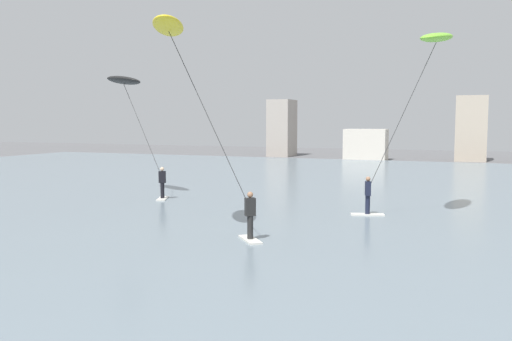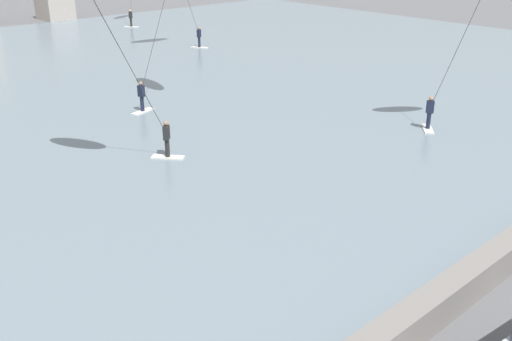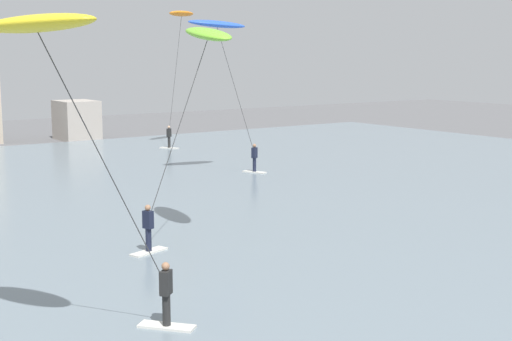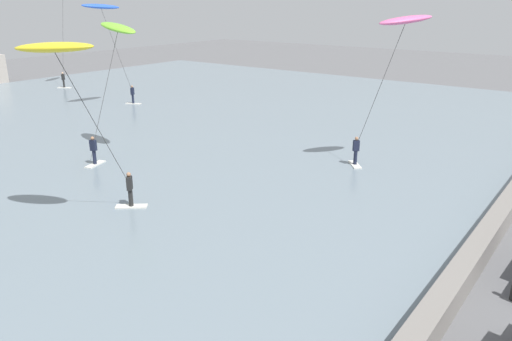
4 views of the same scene
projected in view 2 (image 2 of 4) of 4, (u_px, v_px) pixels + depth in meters
The scene contains 3 objects.
seawall_barrier at pixel (469, 281), 15.69m from camera, with size 60.00×0.70×0.95m, color slate.
water_bay at pixel (46, 96), 34.03m from camera, with size 84.00×52.00×0.10m, color slate.
kitesurfer_yellow at pixel (98, 5), 20.63m from camera, with size 4.65×3.25×7.46m.
Camera 2 is at (-13.17, -1.78, 9.33)m, focal length 41.03 mm.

